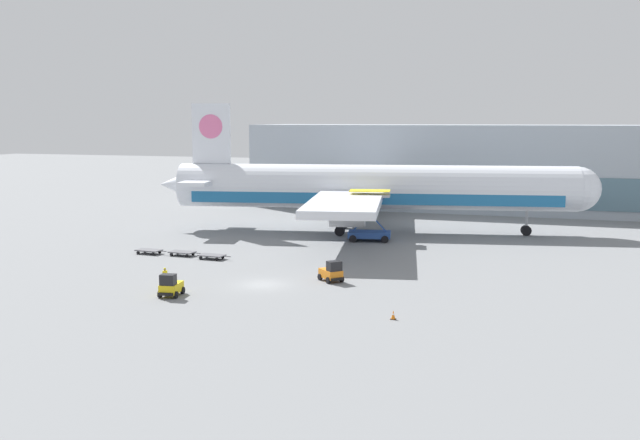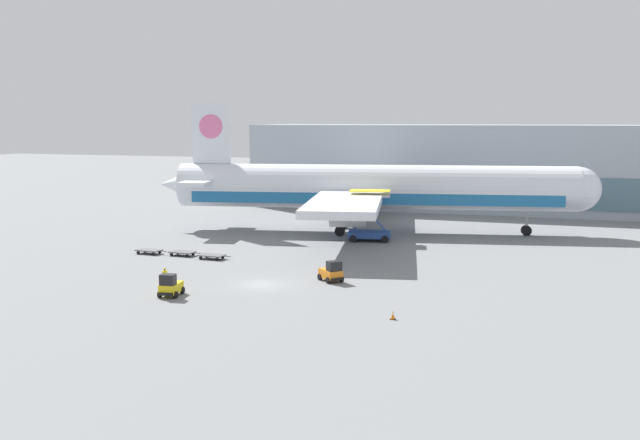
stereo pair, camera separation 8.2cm
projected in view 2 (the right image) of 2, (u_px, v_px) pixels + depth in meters
ground_plane at (263, 285)px, 64.73m from camera, size 400.00×400.00×0.00m
terminal_building at (523, 168)px, 117.11m from camera, size 90.00×18.20×14.00m
airplane_main at (368, 189)px, 93.88m from camera, size 57.57×48.65×17.00m
scissor_lift_loader at (370, 222)px, 87.85m from camera, size 5.67×4.20×6.27m
baggage_tug_foreground at (170, 286)px, 60.36m from camera, size 1.92×2.61×2.00m
baggage_tug_mid at (332, 272)px, 65.86m from camera, size 2.74×2.72×2.00m
baggage_dolly_lead at (149, 250)px, 79.47m from camera, size 3.74×1.65×0.48m
baggage_dolly_second at (182, 252)px, 78.37m from camera, size 3.74×1.65×0.48m
baggage_dolly_third at (212, 256)px, 76.49m from camera, size 3.74×1.65×0.48m
ground_crew_near at (165, 275)px, 63.80m from camera, size 0.31×0.55×1.74m
traffic_cone_near at (163, 278)px, 65.66m from camera, size 0.40×0.40×0.70m
traffic_cone_far at (393, 315)px, 53.40m from camera, size 0.40×0.40×0.70m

